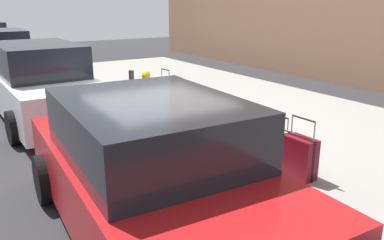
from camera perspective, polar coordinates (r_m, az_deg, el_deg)
ground_plane at (r=8.05m, az=-4.80°, el=-1.41°), size 40.00×40.00×0.00m
sidewalk_curb at (r=9.41m, az=8.75°, el=1.56°), size 18.00×5.00×0.14m
suitcase_maroon_0 at (r=5.67m, az=15.57°, el=-5.30°), size 0.46×0.25×0.88m
suitcase_silver_1 at (r=6.03m, az=12.38°, el=-3.80°), size 0.41×0.21×0.78m
suitcase_teal_2 at (r=6.34m, az=9.35°, el=-2.57°), size 0.40×0.25×0.78m
suitcase_olive_3 at (r=6.66m, az=6.13°, el=-1.34°), size 0.47×0.25×0.83m
suitcase_red_4 at (r=7.04m, az=3.83°, el=-0.43°), size 0.36×0.21×0.77m
suitcase_black_5 at (r=7.42m, az=1.73°, el=0.25°), size 0.44×0.23×0.78m
suitcase_navy_6 at (r=7.88m, az=0.08°, el=1.32°), size 0.48×0.22×0.58m
suitcase_maroon_7 at (r=8.30m, az=-2.00°, el=2.43°), size 0.45×0.29×0.90m
suitcase_silver_8 at (r=8.67m, az=-3.85°, el=3.29°), size 0.38×0.23×0.99m
fire_hydrant at (r=9.48m, az=-6.68°, el=4.85°), size 0.39×0.21×0.81m
bollard_post at (r=9.89m, az=-8.80°, el=5.01°), size 0.13×0.13×0.77m
parked_car_red_0 at (r=4.33m, az=-5.84°, el=-7.53°), size 4.34×2.24×1.55m
parked_car_white_1 at (r=9.28m, az=-21.29°, el=4.90°), size 4.77×2.03×1.67m
parked_car_navy_2 at (r=15.08m, az=-26.08°, el=8.45°), size 4.55×2.05×1.64m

